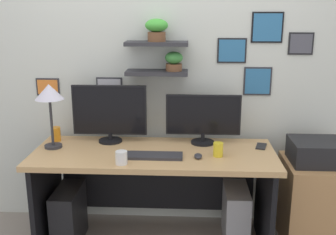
# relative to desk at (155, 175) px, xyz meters

# --- Properties ---
(back_wall_assembly) EXTENTS (4.40, 0.24, 2.70)m
(back_wall_assembly) POSITION_rel_desk_xyz_m (0.00, 0.38, 0.81)
(back_wall_assembly) COLOR silver
(back_wall_assembly) RESTS_ON ground
(desk) EXTENTS (1.76, 0.68, 0.75)m
(desk) POSITION_rel_desk_xyz_m (0.00, 0.00, 0.00)
(desk) COLOR tan
(desk) RESTS_ON ground
(monitor_left) EXTENTS (0.57, 0.18, 0.45)m
(monitor_left) POSITION_rel_desk_xyz_m (-0.36, 0.16, 0.44)
(monitor_left) COLOR black
(monitor_left) RESTS_ON desk
(monitor_right) EXTENTS (0.57, 0.18, 0.38)m
(monitor_right) POSITION_rel_desk_xyz_m (0.36, 0.16, 0.41)
(monitor_right) COLOR black
(monitor_right) RESTS_ON desk
(keyboard) EXTENTS (0.44, 0.14, 0.02)m
(keyboard) POSITION_rel_desk_xyz_m (-0.01, -0.17, 0.22)
(keyboard) COLOR #2D2D33
(keyboard) RESTS_ON desk
(computer_mouse) EXTENTS (0.06, 0.09, 0.03)m
(computer_mouse) POSITION_rel_desk_xyz_m (0.32, -0.17, 0.22)
(computer_mouse) COLOR #2D2D33
(computer_mouse) RESTS_ON desk
(desk_lamp) EXTENTS (0.21, 0.21, 0.48)m
(desk_lamp) POSITION_rel_desk_xyz_m (-0.76, -0.00, 0.60)
(desk_lamp) COLOR #2D2D33
(desk_lamp) RESTS_ON desk
(cell_phone) EXTENTS (0.10, 0.15, 0.01)m
(cell_phone) POSITION_rel_desk_xyz_m (0.80, 0.09, 0.21)
(cell_phone) COLOR black
(cell_phone) RESTS_ON desk
(coffee_mug) EXTENTS (0.08, 0.08, 0.09)m
(coffee_mug) POSITION_rel_desk_xyz_m (-0.20, -0.31, 0.25)
(coffee_mug) COLOR white
(coffee_mug) RESTS_ON desk
(pen_cup) EXTENTS (0.07, 0.07, 0.10)m
(pen_cup) POSITION_rel_desk_xyz_m (0.46, -0.12, 0.26)
(pen_cup) COLOR yellow
(pen_cup) RESTS_ON desk
(water_cup) EXTENTS (0.07, 0.07, 0.11)m
(water_cup) POSITION_rel_desk_xyz_m (-0.79, 0.15, 0.26)
(water_cup) COLOR orange
(water_cup) RESTS_ON desk
(drawer_cabinet) EXTENTS (0.44, 0.50, 0.65)m
(drawer_cabinet) POSITION_rel_desk_xyz_m (1.20, 0.06, -0.22)
(drawer_cabinet) COLOR tan
(drawer_cabinet) RESTS_ON ground
(printer) EXTENTS (0.38, 0.34, 0.17)m
(printer) POSITION_rel_desk_xyz_m (1.20, 0.06, 0.19)
(printer) COLOR black
(printer) RESTS_ON drawer_cabinet
(computer_tower_left) EXTENTS (0.18, 0.40, 0.44)m
(computer_tower_left) POSITION_rel_desk_xyz_m (-0.66, -0.07, -0.32)
(computer_tower_left) COLOR black
(computer_tower_left) RESTS_ON ground
(computer_tower_right) EXTENTS (0.18, 0.40, 0.43)m
(computer_tower_right) POSITION_rel_desk_xyz_m (0.62, 0.03, -0.33)
(computer_tower_right) COLOR #99999E
(computer_tower_right) RESTS_ON ground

